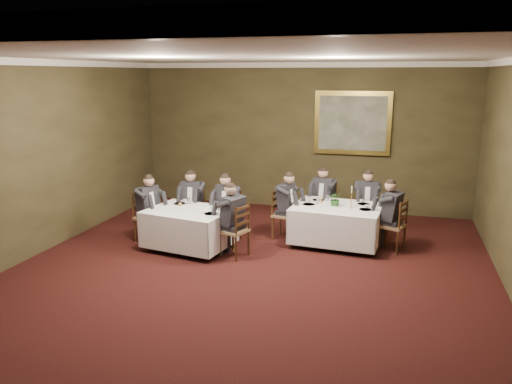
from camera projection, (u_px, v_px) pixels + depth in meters
The scene contains 28 objects.
ground at pixel (237, 288), 7.75m from camera, with size 10.00×10.00×0.00m, color black.
ceiling at pixel (235, 55), 6.94m from camera, with size 8.00×10.00×0.10m, color silver.
back_wall at pixel (301, 137), 12.02m from camera, with size 8.00×0.10×3.50m, color #312B18.
left_wall at pixel (11, 164), 8.42m from camera, with size 0.10×10.00×3.50m, color #312B18.
crown_molding at pixel (235, 59), 6.95m from camera, with size 8.00×10.00×0.12m.
table_main at pixel (336, 222), 9.65m from camera, with size 1.77×1.40×0.67m.
table_second at pixel (189, 226), 9.39m from camera, with size 1.71×1.40×0.67m.
chair_main_backleft at pixel (324, 216), 10.62m from camera, with size 0.54×0.53×1.00m.
diner_main_backleft at pixel (324, 206), 10.56m from camera, with size 0.52×0.57×1.35m.
chair_main_backright at pixel (366, 220), 10.32m from camera, with size 0.46×0.45×1.00m.
diner_main_backright at pixel (367, 210), 10.25m from camera, with size 0.44×0.50×1.35m.
chair_main_endleft at pixel (284, 224), 10.04m from camera, with size 0.50×0.51×1.00m.
diner_main_endleft at pixel (285, 214), 9.99m from camera, with size 0.55×0.49×1.35m.
chair_main_endright at pixel (392, 236), 9.32m from camera, with size 0.54×0.55×1.00m.
diner_main_endright at pixel (392, 224), 9.28m from camera, with size 0.59×0.54×1.35m.
chair_sec_backleft at pixel (193, 221), 10.29m from camera, with size 0.46×0.44×1.00m.
diner_sec_backleft at pixel (193, 210), 10.23m from camera, with size 0.43×0.50×1.35m.
chair_sec_backright at pixel (228, 226), 9.95m from camera, with size 0.52×0.51×1.00m.
diner_sec_backright at pixel (228, 215), 9.89m from camera, with size 0.49×0.56×1.35m.
chair_sec_endright at pixel (235, 241), 9.03m from camera, with size 0.54×0.56×1.00m.
diner_sec_endright at pixel (234, 229), 8.98m from camera, with size 0.59×0.54×1.35m.
chair_sec_endleft at pixel (148, 228), 9.83m from camera, with size 0.54×0.56×1.00m.
diner_sec_endleft at pixel (148, 217), 9.77m from camera, with size 0.59×0.54×1.35m.
centerpiece at pixel (336, 198), 9.56m from camera, with size 0.27×0.24×0.30m, color #2D5926.
candlestick at pixel (351, 200), 9.39m from camera, with size 0.06×0.06×0.44m.
place_setting_table_main at pixel (321, 198), 10.05m from camera, with size 0.33×0.31×0.14m.
place_setting_table_second at pixel (183, 202), 9.77m from camera, with size 0.33×0.31×0.14m.
painting at pixel (352, 123), 11.54m from camera, with size 1.76×0.09×1.47m.
Camera 1 is at (2.27, -6.83, 3.25)m, focal length 35.00 mm.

